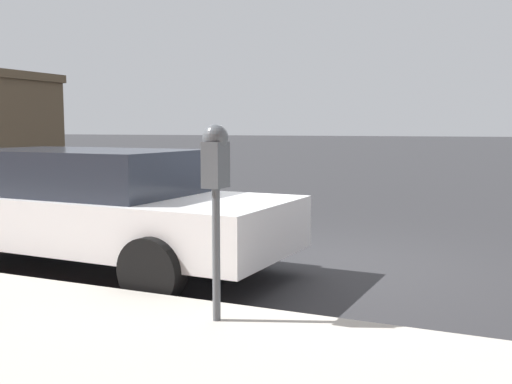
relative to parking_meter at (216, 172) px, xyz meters
The scene contains 3 objects.
ground_plane 2.94m from the parking_meter, ahead, with size 220.00×220.00×0.00m, color #2B2B2D.
parking_meter is the anchor object (origin of this frame).
car_white 2.94m from the parking_meter, 57.94° to the left, with size 2.09×4.68×1.37m.
Camera 1 is at (-6.52, -2.32, 1.62)m, focal length 42.00 mm.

